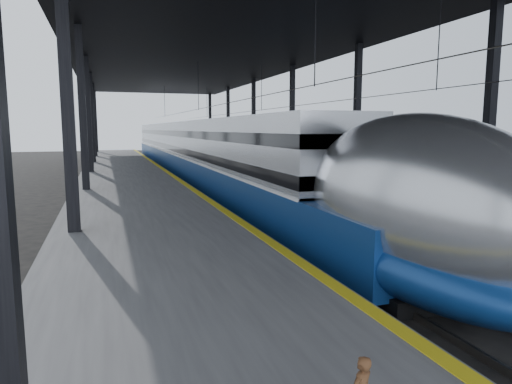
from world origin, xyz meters
name	(u,v)px	position (x,y,z in m)	size (l,w,h in m)	color
ground	(325,299)	(0.00, 0.00, 0.00)	(160.00, 160.00, 0.00)	black
platform	(129,186)	(-3.50, 20.00, 0.50)	(6.00, 80.00, 1.00)	#4C4C4F
yellow_strip	(174,176)	(-0.70, 20.00, 1.00)	(0.30, 80.00, 0.01)	gold
rails	(251,187)	(4.50, 20.00, 0.08)	(6.52, 80.00, 0.16)	slate
canopy	(212,48)	(1.90, 20.00, 9.12)	(18.00, 75.00, 9.47)	black
tgv_train	(194,152)	(2.00, 27.15, 2.13)	(3.18, 65.20, 4.56)	#B5B7BC
second_train	(234,150)	(7.00, 33.12, 1.97)	(2.82, 56.05, 3.89)	navy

